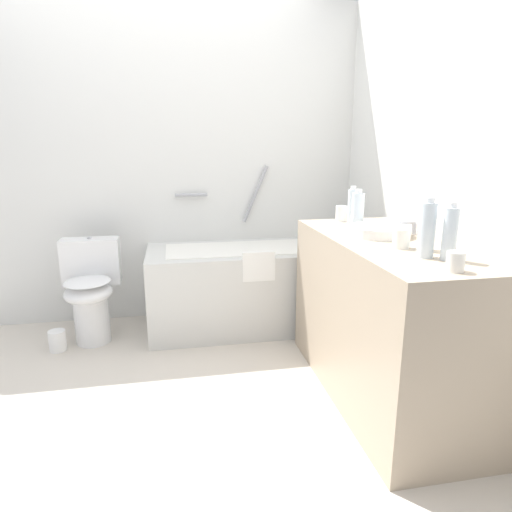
# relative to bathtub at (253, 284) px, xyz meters

# --- Properties ---
(ground_plane) EXTENTS (4.15, 4.15, 0.00)m
(ground_plane) POSITION_rel_bathtub_xyz_m (-0.71, -0.82, -0.32)
(ground_plane) COLOR beige
(wall_back_tiled) EXTENTS (3.55, 0.10, 2.38)m
(wall_back_tiled) POSITION_rel_bathtub_xyz_m (-0.71, 0.38, 0.87)
(wall_back_tiled) COLOR silver
(wall_back_tiled) RESTS_ON ground_plane
(wall_right_mirror) EXTENTS (0.10, 2.70, 2.38)m
(wall_right_mirror) POSITION_rel_bathtub_xyz_m (0.91, -0.82, 0.87)
(wall_right_mirror) COLOR silver
(wall_right_mirror) RESTS_ON ground_plane
(bathtub) EXTENTS (1.53, 0.67, 1.18)m
(bathtub) POSITION_rel_bathtub_xyz_m (0.00, 0.00, 0.00)
(bathtub) COLOR silver
(bathtub) RESTS_ON ground_plane
(toilet) EXTENTS (0.39, 0.49, 0.71)m
(toilet) POSITION_rel_bathtub_xyz_m (-1.15, -0.05, 0.05)
(toilet) COLOR white
(toilet) RESTS_ON ground_plane
(vanity_counter) EXTENTS (0.64, 1.37, 0.86)m
(vanity_counter) POSITION_rel_bathtub_xyz_m (0.55, -1.08, 0.11)
(vanity_counter) COLOR tan
(vanity_counter) RESTS_ON ground_plane
(sink_basin) EXTENTS (0.32, 0.32, 0.05)m
(sink_basin) POSITION_rel_bathtub_xyz_m (0.51, -0.97, 0.57)
(sink_basin) COLOR white
(sink_basin) RESTS_ON vanity_counter
(sink_faucet) EXTENTS (0.11, 0.15, 0.07)m
(sink_faucet) POSITION_rel_bathtub_xyz_m (0.70, -0.97, 0.58)
(sink_faucet) COLOR #B7B7BC
(sink_faucet) RESTS_ON vanity_counter
(water_bottle_0) EXTENTS (0.07, 0.07, 0.19)m
(water_bottle_0) POSITION_rel_bathtub_xyz_m (0.56, -1.32, 0.63)
(water_bottle_0) COLOR silver
(water_bottle_0) RESTS_ON vanity_counter
(water_bottle_1) EXTENTS (0.06, 0.06, 0.24)m
(water_bottle_1) POSITION_rel_bathtub_xyz_m (0.55, -1.50, 0.66)
(water_bottle_1) COLOR silver
(water_bottle_1) RESTS_ON vanity_counter
(water_bottle_2) EXTENTS (0.06, 0.06, 0.23)m
(water_bottle_2) POSITION_rel_bathtub_xyz_m (0.50, -0.61, 0.65)
(water_bottle_2) COLOR silver
(water_bottle_2) RESTS_ON vanity_counter
(water_bottle_3) EXTENTS (0.07, 0.07, 0.26)m
(water_bottle_3) POSITION_rel_bathtub_xyz_m (0.49, -1.44, 0.66)
(water_bottle_3) COLOR silver
(water_bottle_3) RESTS_ON vanity_counter
(water_bottle_4) EXTENTS (0.07, 0.07, 0.22)m
(water_bottle_4) POSITION_rel_bathtub_xyz_m (0.48, -0.74, 0.65)
(water_bottle_4) COLOR silver
(water_bottle_4) RESTS_ON vanity_counter
(drinking_glass_0) EXTENTS (0.07, 0.07, 0.08)m
(drinking_glass_0) POSITION_rel_bathtub_xyz_m (0.48, -1.66, 0.58)
(drinking_glass_0) COLOR white
(drinking_glass_0) RESTS_ON vanity_counter
(drinking_glass_1) EXTENTS (0.07, 0.07, 0.10)m
(drinking_glass_1) POSITION_rel_bathtub_xyz_m (0.48, -0.48, 0.59)
(drinking_glass_1) COLOR white
(drinking_glass_1) RESTS_ON vanity_counter
(drinking_glass_2) EXTENTS (0.08, 0.08, 0.09)m
(drinking_glass_2) POSITION_rel_bathtub_xyz_m (0.47, -1.26, 0.59)
(drinking_glass_2) COLOR white
(drinking_glass_2) RESTS_ON vanity_counter
(toilet_paper_roll) EXTENTS (0.11, 0.11, 0.14)m
(toilet_paper_roll) POSITION_rel_bathtub_xyz_m (-1.36, -0.20, -0.25)
(toilet_paper_roll) COLOR white
(toilet_paper_roll) RESTS_ON ground_plane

